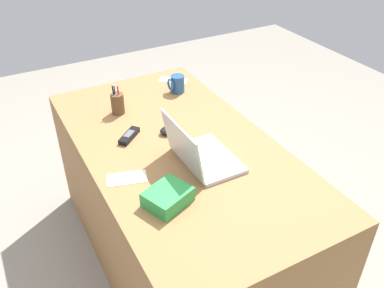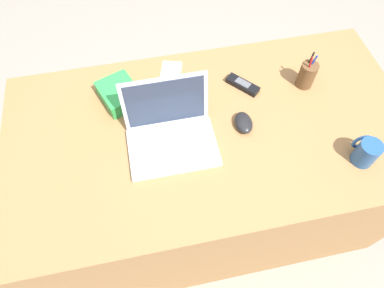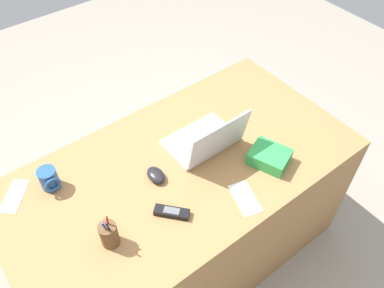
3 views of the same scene
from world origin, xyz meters
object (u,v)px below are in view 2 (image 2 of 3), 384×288
object	(u,v)px
computer_mouse	(244,123)
cordless_phone	(243,85)
snack_bag	(119,94)
pen_holder	(307,75)
laptop	(170,133)
coffee_mug_white	(366,152)

from	to	relation	value
computer_mouse	cordless_phone	size ratio (longest dim) A/B	0.74
snack_bag	cordless_phone	bearing A→B (deg)	-4.29
snack_bag	computer_mouse	bearing A→B (deg)	-26.82
cordless_phone	pen_holder	distance (m)	0.26
laptop	cordless_phone	distance (m)	0.39
computer_mouse	cordless_phone	bearing A→B (deg)	76.65
computer_mouse	coffee_mug_white	size ratio (longest dim) A/B	1.02
cordless_phone	snack_bag	distance (m)	0.50
cordless_phone	pen_holder	xyz separation A→B (m)	(0.25, -0.04, 0.04)
computer_mouse	pen_holder	bearing A→B (deg)	28.36
cordless_phone	pen_holder	world-z (taller)	pen_holder
pen_holder	snack_bag	world-z (taller)	pen_holder
laptop	pen_holder	distance (m)	0.61
pen_holder	snack_bag	size ratio (longest dim) A/B	0.97
coffee_mug_white	pen_holder	distance (m)	0.39
computer_mouse	snack_bag	bearing A→B (deg)	155.17
computer_mouse	pen_holder	distance (m)	0.34
snack_bag	pen_holder	bearing A→B (deg)	-5.75
coffee_mug_white	cordless_phone	xyz separation A→B (m)	(-0.32, 0.42, -0.04)
computer_mouse	cordless_phone	distance (m)	0.20
laptop	coffee_mug_white	xyz separation A→B (m)	(0.66, -0.22, 0.00)
computer_mouse	laptop	bearing A→B (deg)	-176.28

